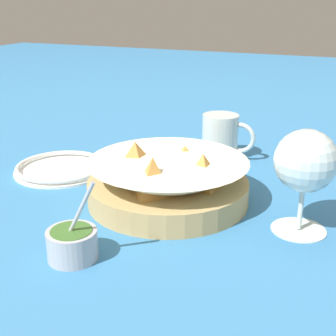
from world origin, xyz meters
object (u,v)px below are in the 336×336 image
Objects in this scene: beer_mug at (221,138)px; sauce_cup at (72,243)px; side_plate at (61,168)px; food_basket at (168,182)px; wine_glass at (305,164)px.

sauce_cup is at bearing -96.81° from beer_mug.
sauce_cup is 0.64× the size of side_plate.
beer_mug is at bearing 38.13° from side_plate.
beer_mug is (0.01, 0.24, 0.01)m from food_basket.
side_plate is (-0.20, 0.25, -0.01)m from sauce_cup.
side_plate is at bearing 128.24° from sauce_cup.
food_basket is 0.24m from side_plate.
food_basket is 0.21m from sauce_cup.
food_basket is at bearing -10.35° from side_plate.
sauce_cup reaches higher than side_plate.
wine_glass reaches higher than beer_mug.
sauce_cup reaches higher than beer_mug.
beer_mug is at bearing 87.06° from food_basket.
beer_mug is (0.05, 0.44, 0.02)m from sauce_cup.
food_basket is at bearing 175.43° from wine_glass.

